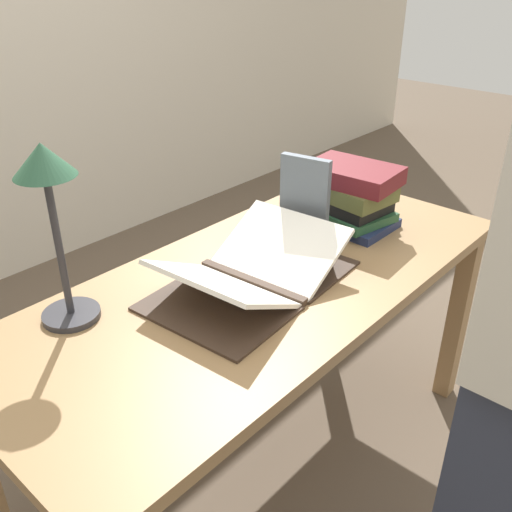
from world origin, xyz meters
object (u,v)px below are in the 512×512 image
object	(u,v)px
open_book	(252,273)
reading_lamp	(49,196)
book_stack_tall	(351,196)
book_standing_upright	(304,202)
coffee_mug	(291,223)

from	to	relation	value
open_book	reading_lamp	bearing A→B (deg)	145.89
book_stack_tall	book_standing_upright	xyz separation A→B (m)	(-0.21, 0.03, 0.04)
open_book	book_stack_tall	size ratio (longest dim) A/B	2.03
reading_lamp	coffee_mug	distance (m)	0.76
open_book	book_standing_upright	xyz separation A→B (m)	(0.28, 0.05, 0.10)
coffee_mug	open_book	bearing A→B (deg)	-160.49
book_stack_tall	book_standing_upright	bearing A→B (deg)	172.12
open_book	coffee_mug	distance (m)	0.32
open_book	coffee_mug	world-z (taller)	open_book
open_book	coffee_mug	size ratio (longest dim) A/B	5.70
reading_lamp	book_standing_upright	bearing A→B (deg)	-14.54
book_standing_upright	reading_lamp	world-z (taller)	reading_lamp
book_standing_upright	coffee_mug	distance (m)	0.11
book_stack_tall	coffee_mug	bearing A→B (deg)	156.73
reading_lamp	coffee_mug	xyz separation A→B (m)	(0.70, -0.12, -0.27)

